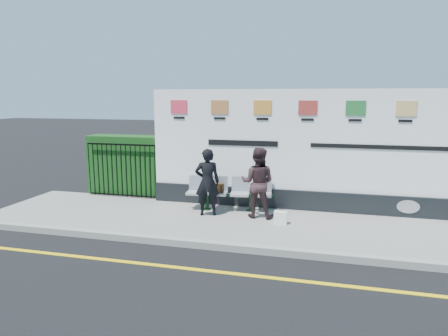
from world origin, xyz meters
name	(u,v)px	position (x,y,z in m)	size (l,w,h in m)	color
ground	(261,277)	(0.00, 0.00, 0.00)	(80.00, 80.00, 0.00)	black
pavement	(278,226)	(0.00, 2.50, 0.06)	(14.00, 3.00, 0.12)	gray
kerb	(269,251)	(0.00, 1.00, 0.07)	(14.00, 0.18, 0.14)	gray
yellow_line	(261,277)	(0.00, 0.00, 0.00)	(14.00, 0.10, 0.01)	yellow
billboard	(306,159)	(0.50, 3.85, 1.42)	(8.00, 0.30, 3.00)	black
hedge	(129,165)	(-4.58, 4.30, 0.97)	(2.35, 0.70, 1.70)	#154315
railing	(122,170)	(-4.58, 3.85, 0.89)	(2.05, 0.06, 1.54)	black
bench	(229,201)	(-1.34, 3.29, 0.35)	(2.12, 0.55, 0.45)	silver
woman_left	(207,182)	(-1.74, 2.77, 0.93)	(0.59, 0.39, 1.62)	black
woman_right	(258,183)	(-0.55, 2.91, 0.95)	(0.81, 0.63, 1.66)	#352325
handbag_brown	(218,188)	(-1.61, 3.25, 0.69)	(0.29, 0.12, 0.23)	black
carrier_bag_white	(280,218)	(0.04, 2.51, 0.26)	(0.29, 0.17, 0.29)	white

